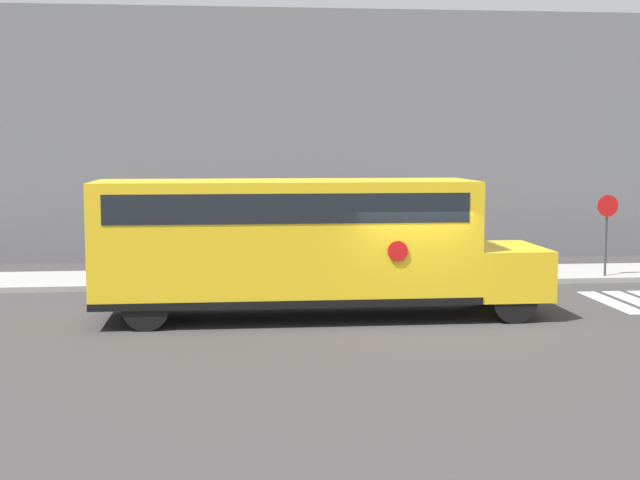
{
  "coord_description": "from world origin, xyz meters",
  "views": [
    {
      "loc": [
        -4.02,
        -19.16,
        3.94
      ],
      "look_at": [
        -1.89,
        1.34,
        1.72
      ],
      "focal_mm": 50.0,
      "sensor_mm": 36.0,
      "label": 1
    }
  ],
  "objects": [
    {
      "name": "sidewalk_strip",
      "position": [
        0.0,
        6.5,
        0.07
      ],
      "size": [
        44.0,
        3.0,
        0.15
      ],
      "color": "#9E9E99",
      "rests_on": "ground"
    },
    {
      "name": "stop_sign",
      "position": [
        6.85,
        5.42,
        1.62
      ],
      "size": [
        0.62,
        0.1,
        2.5
      ],
      "color": "#38383A",
      "rests_on": "ground"
    },
    {
      "name": "ground_plane",
      "position": [
        0.0,
        0.0,
        0.0
      ],
      "size": [
        60.0,
        60.0,
        0.0
      ],
      "primitive_type": "plane",
      "color": "#3A3838"
    },
    {
      "name": "building_backdrop",
      "position": [
        0.0,
        13.0,
        4.24
      ],
      "size": [
        32.0,
        4.0,
        8.48
      ],
      "color": "slate",
      "rests_on": "ground"
    },
    {
      "name": "school_bus",
      "position": [
        -2.41,
        0.84,
        1.8
      ],
      "size": [
        10.17,
        2.57,
        3.14
      ],
      "color": "yellow",
      "rests_on": "ground"
    }
  ]
}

